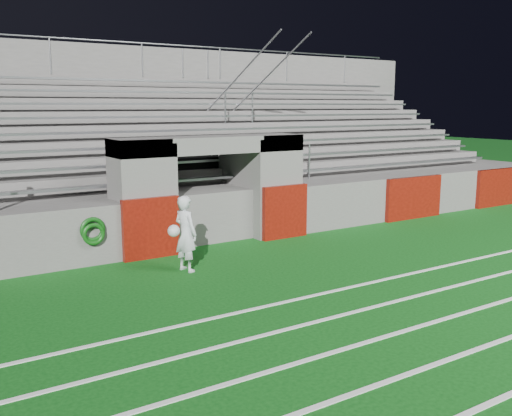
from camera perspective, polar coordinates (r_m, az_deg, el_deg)
ground at (r=11.22m, az=4.14°, el=-7.01°), size 90.00×90.00×0.00m
stadium_structure at (r=17.84m, az=-11.36°, el=4.13°), size 26.00×8.48×5.42m
goalkeeper_with_ball at (r=11.56m, az=-7.09°, el=-2.54°), size 0.68×0.64×1.55m
hose_coil at (r=12.25m, az=-15.98°, el=-2.28°), size 0.53×0.14×0.59m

